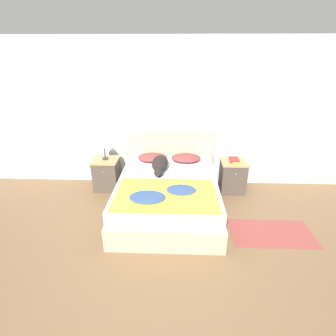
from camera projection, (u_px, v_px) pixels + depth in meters
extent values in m
plane|color=brown|center=(162.00, 260.00, 3.16)|extent=(16.00, 16.00, 0.00)
cube|color=silver|center=(168.00, 116.00, 4.58)|extent=(9.00, 0.06, 2.55)
cube|color=#C6B28E|center=(168.00, 202.00, 4.07)|extent=(1.52, 1.93, 0.32)
cube|color=silver|center=(168.00, 186.00, 3.96)|extent=(1.46, 1.87, 0.23)
cube|color=#C6B28E|center=(170.00, 158.00, 4.84)|extent=(1.60, 0.04, 0.99)
cylinder|color=#C6B28E|center=(170.00, 132.00, 4.63)|extent=(1.60, 0.06, 0.06)
cube|color=#4C4238|center=(107.00, 175.00, 4.73)|extent=(0.42, 0.41, 0.54)
cube|color=tan|center=(105.00, 160.00, 4.61)|extent=(0.45, 0.44, 0.03)
sphere|color=tan|center=(103.00, 172.00, 4.47)|extent=(0.02, 0.02, 0.02)
cube|color=#4C4238|center=(232.00, 177.00, 4.65)|extent=(0.42, 0.41, 0.54)
cube|color=tan|center=(234.00, 162.00, 4.53)|extent=(0.45, 0.44, 0.03)
sphere|color=tan|center=(236.00, 174.00, 4.39)|extent=(0.02, 0.02, 0.02)
ellipsoid|color=brown|center=(152.00, 157.00, 4.56)|extent=(0.51, 0.37, 0.12)
ellipsoid|color=brown|center=(186.00, 158.00, 4.54)|extent=(0.51, 0.37, 0.12)
cube|color=yellow|center=(166.00, 194.00, 3.46)|extent=(1.33, 0.86, 0.04)
ellipsoid|color=#334C7F|center=(147.00, 197.00, 3.34)|extent=(0.47, 0.34, 0.03)
ellipsoid|color=#334C7F|center=(181.00, 190.00, 3.52)|extent=(0.40, 0.30, 0.03)
ellipsoid|color=black|center=(160.00, 163.00, 4.26)|extent=(0.26, 0.59, 0.17)
sphere|color=black|center=(159.00, 173.00, 3.97)|extent=(0.13, 0.13, 0.13)
ellipsoid|color=black|center=(158.00, 175.00, 3.93)|extent=(0.06, 0.07, 0.05)
cone|color=black|center=(156.00, 169.00, 3.96)|extent=(0.04, 0.04, 0.05)
cone|color=black|center=(161.00, 170.00, 3.96)|extent=(0.04, 0.04, 0.05)
ellipsoid|color=black|center=(163.00, 160.00, 4.50)|extent=(0.17, 0.26, 0.06)
cube|color=gold|center=(235.00, 161.00, 4.51)|extent=(0.13, 0.20, 0.02)
cube|color=#AD2D28|center=(234.00, 159.00, 4.51)|extent=(0.16, 0.20, 0.03)
cylinder|color=#2D2D33|center=(105.00, 159.00, 4.61)|extent=(0.11, 0.11, 0.02)
cylinder|color=#2D2D33|center=(105.00, 152.00, 4.56)|extent=(0.02, 0.02, 0.21)
cone|color=beige|center=(104.00, 143.00, 4.49)|extent=(0.18, 0.18, 0.13)
cube|color=#93423D|center=(271.00, 233.00, 3.63)|extent=(1.13, 0.63, 0.00)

